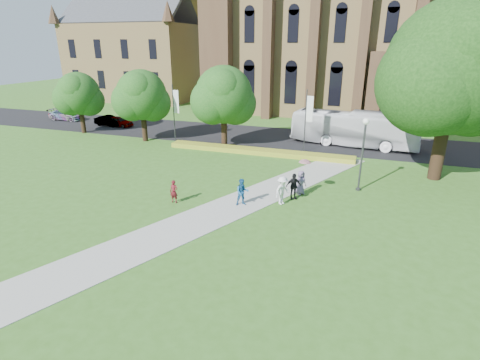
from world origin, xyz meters
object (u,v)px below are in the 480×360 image
at_px(car_1, 109,121).
at_px(car_2, 66,115).
at_px(large_tree, 455,68).
at_px(tour_coach, 354,129).
at_px(streetlamp, 363,146).
at_px(car_0, 119,121).
at_px(pedestrian_0, 174,191).

xyz_separation_m(car_1, car_2, (-8.02, 1.30, 0.07)).
relative_size(large_tree, tour_coach, 1.04).
relative_size(streetlamp, car_0, 1.40).
height_order(car_0, car_1, car_1).
bearing_deg(car_0, large_tree, -94.75).
relative_size(large_tree, car_0, 3.54).
distance_m(car_1, pedestrian_0, 27.26).
distance_m(streetlamp, car_1, 33.62).
xyz_separation_m(streetlamp, car_2, (-39.05, 13.95, -2.56)).
distance_m(large_tree, car_0, 36.86).
xyz_separation_m(streetlamp, pedestrian_0, (-11.48, -6.35, -2.49)).
bearing_deg(streetlamp, car_2, 160.35).
height_order(large_tree, pedestrian_0, large_tree).
distance_m(streetlamp, car_2, 41.55).
xyz_separation_m(tour_coach, pedestrian_0, (-10.36, -19.08, -0.98)).
bearing_deg(car_1, large_tree, -96.93).
relative_size(car_0, car_2, 0.75).
relative_size(car_2, pedestrian_0, 3.24).
distance_m(car_0, car_1, 1.46).
bearing_deg(car_1, tour_coach, -84.20).
height_order(large_tree, car_2, large_tree).
xyz_separation_m(large_tree, car_2, (-44.55, 9.45, -7.63)).
bearing_deg(car_2, tour_coach, -92.08).
bearing_deg(pedestrian_0, tour_coach, 60.21).
distance_m(car_1, car_2, 8.12).
distance_m(streetlamp, pedestrian_0, 13.36).
distance_m(tour_coach, car_1, 29.93).
xyz_separation_m(large_tree, tour_coach, (-6.62, 8.23, -6.58)).
relative_size(tour_coach, car_0, 3.40).
bearing_deg(pedestrian_0, car_1, 134.55).
height_order(streetlamp, car_0, streetlamp).
distance_m(car_0, pedestrian_0, 26.31).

